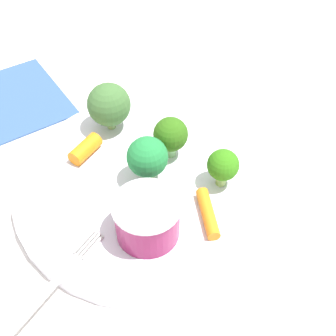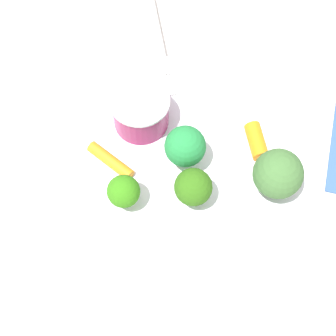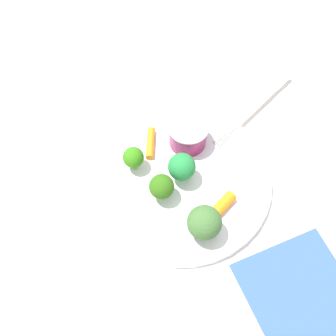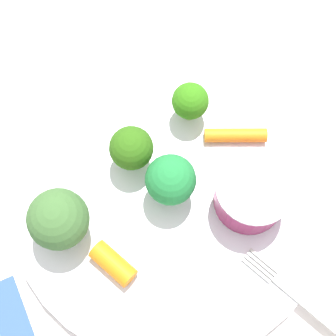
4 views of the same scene
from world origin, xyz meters
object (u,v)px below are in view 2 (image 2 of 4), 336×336
Objects in this scene: carrot_stick_1 at (111,161)px; fork at (157,28)px; plate at (184,164)px; broccoli_floret_2 at (193,187)px; sauce_cup at (141,111)px; broccoli_floret_0 at (277,177)px; broccoli_floret_3 at (124,192)px; carrot_stick_0 at (256,141)px; broccoli_floret_1 at (185,146)px.

carrot_stick_1 is 0.30× the size of fork.
broccoli_floret_2 is at bearing 118.32° from plate.
sauce_cup is at bearing 102.02° from fork.
plate is at bearing -2.11° from broccoli_floret_0.
plate is 0.07m from sauce_cup.
broccoli_floret_2 is at bearing -158.36° from broccoli_floret_3.
broccoli_floret_2 reaches higher than carrot_stick_1.
broccoli_floret_2 is 0.88× the size of carrot_stick_1.
fork is (0.10, -0.19, -0.03)m from broccoli_floret_2.
carrot_stick_1 is at bearing -49.92° from broccoli_floret_3.
carrot_stick_0 is (0.03, -0.05, -0.02)m from broccoli_floret_0.
carrot_stick_1 is at bearing 20.97° from broccoli_floret_1.
broccoli_floret_3 is at bearing 21.64° from broccoli_floret_2.
broccoli_floret_2 is (0.07, 0.03, -0.00)m from broccoli_floret_0.
broccoli_floret_2 is at bearing 117.82° from broccoli_floret_1.
broccoli_floret_0 is 0.09m from broccoli_floret_1.
broccoli_floret_2 is (-0.08, 0.07, 0.01)m from sauce_cup.
broccoli_floret_0 is at bearing -154.69° from broccoli_floret_2.
carrot_stick_0 is at bearing -146.86° from broccoli_floret_1.
broccoli_floret_0 is (-0.15, 0.03, 0.01)m from sauce_cup.
carrot_stick_0 reaches higher than fork.
broccoli_floret_0 is 0.24m from fork.
carrot_stick_1 is (0.13, 0.07, -0.00)m from carrot_stick_0.
sauce_cup is at bearing 5.45° from carrot_stick_0.
broccoli_floret_1 reaches higher than fork.
broccoli_floret_1 is at bearing -123.49° from broccoli_floret_3.
broccoli_floret_0 is at bearing 137.84° from fork.
broccoli_floret_1 reaches higher than plate.
broccoli_floret_1 is at bearing -159.03° from carrot_stick_1.
broccoli_floret_2 is at bearing 25.31° from broccoli_floret_0.
carrot_stick_0 is at bearing -146.67° from plate.
broccoli_floret_1 is (0.09, -0.00, -0.00)m from broccoli_floret_0.
carrot_stick_0 is at bearing -152.90° from carrot_stick_1.
broccoli_floret_2 is at bearing 173.18° from carrot_stick_1.
carrot_stick_0 is 0.15m from carrot_stick_1.
broccoli_floret_1 is 0.98× the size of carrot_stick_1.
carrot_stick_1 reaches higher than plate.
sauce_cup is at bearing -27.38° from broccoli_floret_1.
broccoli_floret_3 is (0.06, 0.02, -0.00)m from broccoli_floret_2.
broccoli_floret_3 is at bearing 44.65° from carrot_stick_0.
broccoli_floret_0 reaches higher than broccoli_floret_2.
plate is 7.21× the size of carrot_stick_0.
broccoli_floret_1 reaches higher than carrot_stick_0.
plate is 5.08× the size of carrot_stick_1.
broccoli_floret_0 is 1.19× the size of broccoli_floret_2.
plate is at bearing -61.68° from broccoli_floret_2.
broccoli_floret_3 reaches higher than carrot_stick_0.
sauce_cup is 0.12m from carrot_stick_0.
broccoli_floret_0 is at bearing 177.89° from plate.
sauce_cup is 0.15m from broccoli_floret_0.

